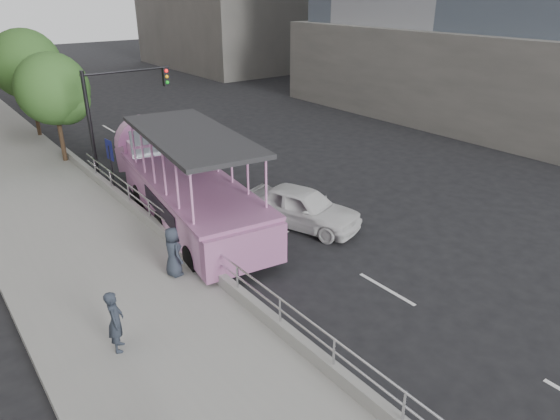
# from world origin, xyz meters

# --- Properties ---
(ground) EXTENTS (160.00, 160.00, 0.00)m
(ground) POSITION_xyz_m (0.00, 0.00, 0.00)
(ground) COLOR black
(sidewalk) EXTENTS (5.50, 80.00, 0.30)m
(sidewalk) POSITION_xyz_m (-5.75, 10.00, 0.15)
(sidewalk) COLOR gray
(sidewalk) RESTS_ON ground
(kerb_wall) EXTENTS (0.24, 30.00, 0.36)m
(kerb_wall) POSITION_xyz_m (-3.12, 2.00, 0.48)
(kerb_wall) COLOR gray
(kerb_wall) RESTS_ON sidewalk
(guardrail) EXTENTS (0.07, 22.00, 0.71)m
(guardrail) POSITION_xyz_m (-3.12, 2.00, 1.14)
(guardrail) COLOR silver
(guardrail) RESTS_ON kerb_wall
(duck_boat) EXTENTS (4.27, 11.75, 3.81)m
(duck_boat) POSITION_xyz_m (-1.45, 6.66, 1.42)
(duck_boat) COLOR black
(duck_boat) RESTS_ON ground
(car) EXTENTS (3.35, 4.97, 1.57)m
(car) POSITION_xyz_m (1.79, 3.04, 0.79)
(car) COLOR silver
(car) RESTS_ON ground
(pedestrian_near) EXTENTS (0.60, 0.71, 1.64)m
(pedestrian_near) POSITION_xyz_m (-6.67, -0.07, 1.12)
(pedestrian_near) COLOR #262D38
(pedestrian_near) RESTS_ON sidewalk
(pedestrian_far) EXTENTS (0.53, 0.79, 1.60)m
(pedestrian_far) POSITION_xyz_m (-3.99, 2.27, 1.10)
(pedestrian_far) COLOR #262D38
(pedestrian_far) RESTS_ON sidewalk
(parking_sign) EXTENTS (0.09, 0.61, 2.70)m
(parking_sign) POSITION_xyz_m (-3.00, 10.00, 1.70)
(parking_sign) COLOR black
(parking_sign) RESTS_ON ground
(traffic_signal) EXTENTS (4.20, 0.32, 5.20)m
(traffic_signal) POSITION_xyz_m (-1.70, 12.50, 3.50)
(traffic_signal) COLOR black
(traffic_signal) RESTS_ON ground
(street_tree_near) EXTENTS (3.52, 3.52, 5.72)m
(street_tree_near) POSITION_xyz_m (-3.30, 15.93, 3.82)
(street_tree_near) COLOR #382919
(street_tree_near) RESTS_ON ground
(street_tree_far) EXTENTS (3.97, 3.97, 6.45)m
(street_tree_far) POSITION_xyz_m (-3.10, 21.93, 4.31)
(street_tree_far) COLOR #382919
(street_tree_far) RESTS_ON ground
(tower_podium) EXTENTS (26.00, 26.00, 6.00)m
(tower_podium) POSITION_xyz_m (30.00, 10.00, 3.00)
(tower_podium) COLOR gray
(tower_podium) RESTS_ON ground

